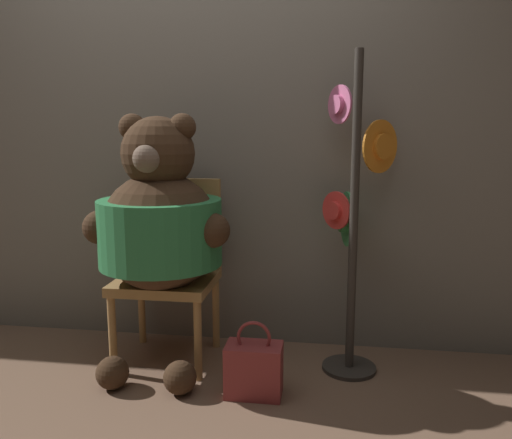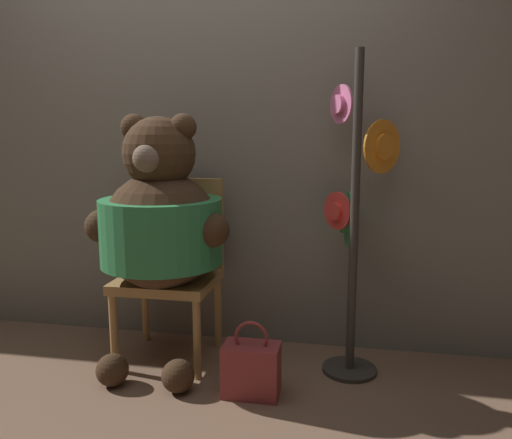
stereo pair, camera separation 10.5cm
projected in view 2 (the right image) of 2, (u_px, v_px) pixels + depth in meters
name	position (u px, v px, depth m)	size (l,w,h in m)	color
ground_plane	(159.00, 392.00, 2.38)	(14.00, 14.00, 0.00)	brown
wall_back	(200.00, 136.00, 2.90)	(8.00, 0.10, 2.41)	slate
chair	(173.00, 262.00, 2.75)	(0.51, 0.46, 0.97)	#B2844C
teddy_bear	(161.00, 223.00, 2.55)	(0.75, 0.67, 1.32)	#3D2819
hat_display_rack	(354.00, 218.00, 2.53)	(0.38, 0.43, 1.62)	#332D28
handbag_on_ground	(251.00, 369.00, 2.34)	(0.26, 0.16, 0.36)	maroon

